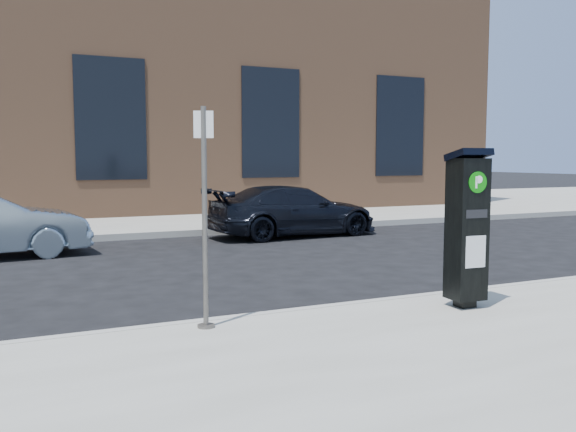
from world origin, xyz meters
TOP-DOWN VIEW (x-y plane):
  - ground at (0.00, 0.00)m, footprint 120.00×120.00m
  - sidewalk_far at (0.00, 14.00)m, footprint 60.00×12.00m
  - curb_near at (0.00, -0.02)m, footprint 60.00×0.12m
  - curb_far at (0.00, 8.02)m, footprint 60.00×0.12m
  - building at (-0.00, 17.00)m, footprint 28.00×10.05m
  - parking_kiosk at (1.98, -0.73)m, footprint 0.44×0.40m
  - sign_pole at (-1.00, -0.30)m, footprint 0.19×0.18m
  - car_dark at (3.46, 7.05)m, footprint 4.27×1.92m

SIDE VIEW (x-z plane):
  - ground at x=0.00m, z-range 0.00..0.00m
  - sidewalk_far at x=0.00m, z-range 0.00..0.15m
  - curb_near at x=0.00m, z-range -0.01..0.15m
  - curb_far at x=0.00m, z-range -0.01..0.15m
  - car_dark at x=3.46m, z-range 0.00..1.22m
  - parking_kiosk at x=1.98m, z-range 0.17..2.00m
  - sign_pole at x=-1.00m, z-range 0.14..2.37m
  - building at x=0.00m, z-range 0.02..8.27m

